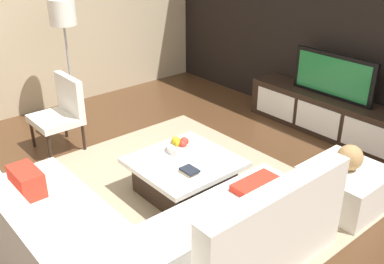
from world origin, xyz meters
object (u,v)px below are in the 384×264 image
(ottoman, at_px, (345,187))
(decorative_ball, at_px, (350,157))
(accent_chair_near, at_px, (62,109))
(sectional_couch, at_px, (136,240))
(media_console, at_px, (328,115))
(television, at_px, (333,76))
(floor_lamp, at_px, (63,19))
(book_stack, at_px, (189,171))
(coffee_table, at_px, (184,176))
(fruit_bowl, at_px, (180,146))

(ottoman, relative_size, decorative_ball, 2.88)
(decorative_ball, bearing_deg, accent_chair_near, -152.82)
(sectional_couch, xyz_separation_m, accent_chair_near, (-2.33, 0.53, 0.21))
(accent_chair_near, height_order, decorative_ball, accent_chair_near)
(media_console, bearing_deg, sectional_couch, -81.36)
(media_console, bearing_deg, television, 90.00)
(sectional_couch, distance_m, floor_lamp, 3.31)
(media_console, bearing_deg, accent_chair_near, -123.84)
(ottoman, distance_m, book_stack, 1.50)
(coffee_table, relative_size, fruit_bowl, 3.40)
(sectional_couch, bearing_deg, ottoman, 74.62)
(floor_lamp, relative_size, fruit_bowl, 5.83)
(book_stack, bearing_deg, floor_lamp, 177.28)
(book_stack, bearing_deg, fruit_bowl, 150.86)
(accent_chair_near, xyz_separation_m, ottoman, (2.88, 1.48, -0.29))
(media_console, height_order, sectional_couch, sectional_couch)
(television, height_order, ottoman, television)
(media_console, relative_size, television, 1.97)
(television, distance_m, floor_lamp, 3.43)
(fruit_bowl, bearing_deg, sectional_couch, -53.94)
(sectional_couch, distance_m, decorative_ball, 2.10)
(media_console, bearing_deg, fruit_bowl, -97.35)
(television, height_order, coffee_table, television)
(accent_chair_near, bearing_deg, book_stack, 12.62)
(accent_chair_near, bearing_deg, floor_lamp, 148.63)
(television, height_order, book_stack, television)
(coffee_table, xyz_separation_m, book_stack, (0.22, -0.12, 0.20))
(coffee_table, relative_size, ottoman, 1.36)
(television, distance_m, coffee_table, 2.37)
(floor_lamp, xyz_separation_m, fruit_bowl, (2.19, 0.10, -0.95))
(book_stack, bearing_deg, decorative_ball, 51.17)
(accent_chair_near, distance_m, fruit_bowl, 1.64)
(television, bearing_deg, decorative_ball, -50.13)
(television, bearing_deg, floor_lamp, -137.17)
(fruit_bowl, bearing_deg, accent_chair_near, -160.74)
(decorative_ball, bearing_deg, ottoman, 0.00)
(ottoman, xyz_separation_m, decorative_ball, (0.00, 0.00, 0.32))
(ottoman, bearing_deg, accent_chair_near, -152.82)
(fruit_bowl, bearing_deg, television, 82.65)
(ottoman, xyz_separation_m, book_stack, (-0.93, -1.16, 0.20))
(media_console, distance_m, accent_chair_near, 3.30)
(floor_lamp, bearing_deg, fruit_bowl, 2.59)
(accent_chair_near, distance_m, floor_lamp, 1.18)
(floor_lamp, xyz_separation_m, book_stack, (2.59, -0.12, -0.98))
(media_console, xyz_separation_m, decorative_ball, (1.05, -1.26, 0.27))
(ottoman, bearing_deg, coffee_table, -137.87)
(sectional_couch, distance_m, coffee_table, 1.14)
(floor_lamp, distance_m, fruit_bowl, 2.39)
(media_console, xyz_separation_m, sectional_couch, (0.50, -3.27, 0.03))
(coffee_table, bearing_deg, sectional_couch, -58.42)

